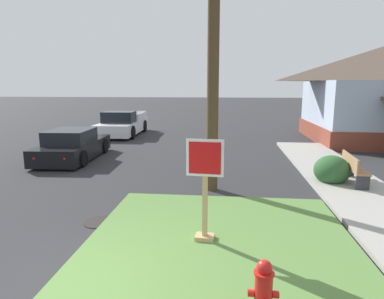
{
  "coord_description": "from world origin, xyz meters",
  "views": [
    {
      "loc": [
        2.27,
        -4.2,
        3.0
      ],
      "look_at": [
        1.44,
        3.75,
        1.46
      ],
      "focal_mm": 31.31,
      "sensor_mm": 36.0,
      "label": 1
    }
  ],
  "objects_px": {
    "manhole_cover": "(100,222)",
    "pickup_truck_white": "(122,125)",
    "stop_sign": "(205,193)",
    "parked_sedan_black": "(73,146)",
    "fire_hydrant": "(263,294)",
    "street_bench": "(353,167)"
  },
  "relations": [
    {
      "from": "fire_hydrant",
      "to": "stop_sign",
      "type": "relative_size",
      "value": 0.43
    },
    {
      "from": "pickup_truck_white",
      "to": "parked_sedan_black",
      "type": "bearing_deg",
      "value": -89.48
    },
    {
      "from": "manhole_cover",
      "to": "parked_sedan_black",
      "type": "distance_m",
      "value": 7.09
    },
    {
      "from": "pickup_truck_white",
      "to": "manhole_cover",
      "type": "bearing_deg",
      "value": -74.68
    },
    {
      "from": "fire_hydrant",
      "to": "pickup_truck_white",
      "type": "distance_m",
      "value": 17.37
    },
    {
      "from": "fire_hydrant",
      "to": "street_bench",
      "type": "xyz_separation_m",
      "value": [
        3.32,
        6.4,
        0.11
      ]
    },
    {
      "from": "stop_sign",
      "to": "manhole_cover",
      "type": "bearing_deg",
      "value": 162.44
    },
    {
      "from": "stop_sign",
      "to": "manhole_cover",
      "type": "distance_m",
      "value": 2.7
    },
    {
      "from": "parked_sedan_black",
      "to": "street_bench",
      "type": "relative_size",
      "value": 2.62
    },
    {
      "from": "stop_sign",
      "to": "fire_hydrant",
      "type": "bearing_deg",
      "value": -68.7
    },
    {
      "from": "parked_sedan_black",
      "to": "pickup_truck_white",
      "type": "xyz_separation_m",
      "value": [
        -0.06,
        6.83,
        0.07
      ]
    },
    {
      "from": "fire_hydrant",
      "to": "pickup_truck_white",
      "type": "xyz_separation_m",
      "value": [
        -6.82,
        15.97,
        0.14
      ]
    },
    {
      "from": "manhole_cover",
      "to": "pickup_truck_white",
      "type": "xyz_separation_m",
      "value": [
        -3.56,
        12.98,
        0.61
      ]
    },
    {
      "from": "stop_sign",
      "to": "manhole_cover",
      "type": "xyz_separation_m",
      "value": [
        -2.39,
        0.76,
        -1.0
      ]
    },
    {
      "from": "stop_sign",
      "to": "parked_sedan_black",
      "type": "relative_size",
      "value": 0.45
    },
    {
      "from": "pickup_truck_white",
      "to": "street_bench",
      "type": "bearing_deg",
      "value": -43.36
    },
    {
      "from": "stop_sign",
      "to": "parked_sedan_black",
      "type": "xyz_separation_m",
      "value": [
        -5.88,
        6.91,
        -0.47
      ]
    },
    {
      "from": "fire_hydrant",
      "to": "stop_sign",
      "type": "xyz_separation_m",
      "value": [
        -0.87,
        2.23,
        0.53
      ]
    },
    {
      "from": "manhole_cover",
      "to": "fire_hydrant",
      "type": "bearing_deg",
      "value": -42.5
    },
    {
      "from": "manhole_cover",
      "to": "street_bench",
      "type": "height_order",
      "value": "street_bench"
    },
    {
      "from": "stop_sign",
      "to": "street_bench",
      "type": "relative_size",
      "value": 1.18
    },
    {
      "from": "fire_hydrant",
      "to": "stop_sign",
      "type": "height_order",
      "value": "stop_sign"
    }
  ]
}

